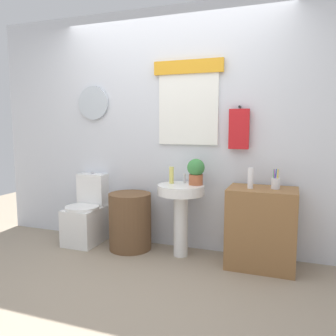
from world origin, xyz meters
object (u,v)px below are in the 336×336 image
pedestal_sink (181,203)px  lotion_bottle (251,178)px  wooden_cabinet (261,228)px  toothbrush_cup (276,183)px  potted_plant (196,171)px  toilet (87,216)px  soap_bottle (172,175)px  laundry_hamper (130,221)px

pedestal_sink → lotion_bottle: size_ratio=3.83×
wooden_cabinet → toothbrush_cup: 0.45m
wooden_cabinet → potted_plant: potted_plant is taller
pedestal_sink → toilet: bearing=178.2°
potted_plant → toothbrush_cup: bearing=-2.9°
wooden_cabinet → soap_bottle: 1.04m
soap_bottle → potted_plant: bearing=2.2°
wooden_cabinet → lotion_bottle: bearing=-160.3°
laundry_hamper → wooden_cabinet: (1.39, 0.00, 0.07)m
soap_bottle → potted_plant: (0.26, 0.01, 0.06)m
potted_plant → lotion_bottle: 0.57m
pedestal_sink → potted_plant: size_ratio=2.81×
toothbrush_cup → potted_plant: bearing=177.1°
lotion_bottle → toothbrush_cup: bearing=15.0°
laundry_hamper → potted_plant: size_ratio=2.32×
laundry_hamper → soap_bottle: 0.70m
pedestal_sink → toothbrush_cup: 0.96m
pedestal_sink → soap_bottle: bearing=157.4°
toilet → wooden_cabinet: 1.96m
toilet → potted_plant: size_ratio=3.01×
toilet → potted_plant: (1.29, 0.02, 0.59)m
laundry_hamper → potted_plant: potted_plant is taller
lotion_bottle → toothbrush_cup: size_ratio=1.06×
laundry_hamper → soap_bottle: (0.46, 0.05, 0.53)m
wooden_cabinet → soap_bottle: bearing=176.9°
soap_bottle → laundry_hamper: bearing=-173.8°
pedestal_sink → laundry_hamper: bearing=180.0°
pedestal_sink → soap_bottle: soap_bottle is taller
toilet → pedestal_sink: 1.18m
laundry_hamper → wooden_cabinet: wooden_cabinet is taller
wooden_cabinet → toothbrush_cup: bearing=10.1°
lotion_bottle → toothbrush_cup: (0.22, 0.06, -0.04)m
laundry_hamper → potted_plant: (0.72, 0.06, 0.58)m
wooden_cabinet → lotion_bottle: 0.49m
potted_plant → laundry_hamper: bearing=-175.3°
potted_plant → toilet: bearing=-178.9°
wooden_cabinet → soap_bottle: soap_bottle is taller
potted_plant → toothbrush_cup: 0.78m
laundry_hamper → toothbrush_cup: size_ratio=3.34×
laundry_hamper → toothbrush_cup: (1.50, 0.02, 0.51)m
lotion_bottle → soap_bottle: bearing=173.7°
soap_bottle → pedestal_sink: bearing=-22.6°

